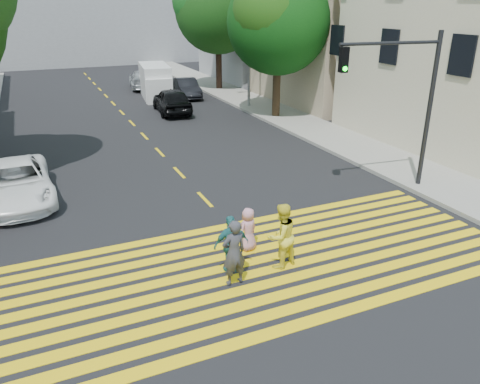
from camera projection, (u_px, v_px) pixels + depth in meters
ground at (291, 290)px, 11.12m from camera, size 120.00×120.00×0.00m
sidewalk_right at (290, 119)px, 26.98m from camera, size 3.00×60.00×0.15m
crosswalk at (267, 264)px, 12.20m from camera, size 13.40×5.30×0.01m
lane_line at (117, 108)px, 30.15m from camera, size 0.12×34.40×0.01m
building_right_tan at (349, 24)px, 30.94m from camera, size 10.00×10.00×10.00m
building_right_grey at (272, 18)px, 40.25m from camera, size 10.00×10.00×10.00m
backdrop_block at (67, 5)px, 49.45m from camera, size 30.00×8.00×12.00m
tree_right_near at (279, 16)px, 25.51m from camera, size 7.51×7.51×8.31m
tree_right_far at (219, 5)px, 33.94m from camera, size 8.22×7.92×9.08m
pedestrian_man at (234, 253)px, 11.07m from camera, size 0.65×0.46×1.69m
pedestrian_woman at (281, 236)px, 11.82m from camera, size 0.97×0.84×1.73m
pedestrian_child at (248, 229)px, 12.71m from camera, size 0.70×0.58×1.23m
pedestrian_extra at (231, 244)px, 11.61m from camera, size 0.93×0.43×1.54m
white_sedan at (16, 182)px, 15.83m from camera, size 2.45×4.95×1.35m
dark_car_near at (172, 100)px, 28.46m from camera, size 2.20×4.66×1.54m
silver_car at (143, 79)px, 36.63m from camera, size 2.66×5.02×1.38m
dark_car_parked at (187, 88)px, 33.13m from camera, size 1.80×4.13×1.32m
white_van at (156, 83)px, 32.76m from camera, size 2.41×5.01×2.27m
traffic_signal at (407, 92)px, 15.64m from camera, size 3.74×0.63×5.51m
street_lamp at (246, 16)px, 27.98m from camera, size 2.20×0.49×9.70m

